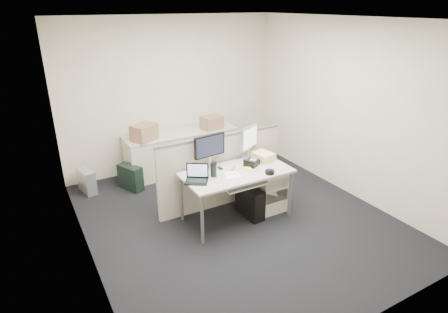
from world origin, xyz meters
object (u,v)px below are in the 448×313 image
desk (237,176)px  laptop (196,174)px  desk_phone (252,163)px  monitor_main (210,151)px

desk → laptop: size_ratio=5.15×
desk → laptop: laptop is taller
laptop → desk_phone: 0.93m
monitor_main → desk_phone: (0.55, -0.24, -0.21)m
laptop → desk: bearing=35.5°
desk → laptop: 0.64m
monitor_main → laptop: (-0.37, -0.34, -0.13)m
monitor_main → desk: bearing=-57.9°
desk → desk_phone: size_ratio=7.26×
monitor_main → laptop: bearing=-143.4°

